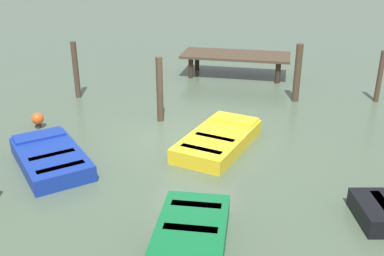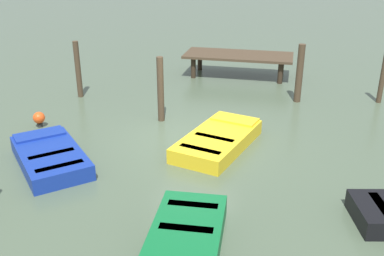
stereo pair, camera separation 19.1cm
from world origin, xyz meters
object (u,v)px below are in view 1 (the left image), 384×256
(rowboat_blue, at_px, (50,158))
(mooring_piling_far_left, at_px, (160,90))
(dock_segment, at_px, (236,57))
(marker_buoy, at_px, (38,119))
(rowboat_green, at_px, (188,245))
(rowboat_yellow, at_px, (218,140))
(mooring_piling_mid_right, at_px, (297,73))
(mooring_piling_far_right, at_px, (76,70))
(mooring_piling_center, at_px, (380,77))

(rowboat_blue, bearing_deg, mooring_piling_far_left, -71.49)
(dock_segment, relative_size, marker_buoy, 9.31)
(dock_segment, distance_m, rowboat_green, 11.80)
(dock_segment, distance_m, rowboat_yellow, 7.18)
(rowboat_yellow, bearing_deg, mooring_piling_far_left, 68.61)
(mooring_piling_mid_right, bearing_deg, rowboat_yellow, -115.12)
(mooring_piling_far_right, height_order, marker_buoy, mooring_piling_far_right)
(dock_segment, bearing_deg, mooring_piling_far_left, -106.92)
(dock_segment, relative_size, mooring_piling_center, 2.45)
(mooring_piling_far_left, relative_size, mooring_piling_center, 1.12)
(rowboat_blue, xyz_separation_m, mooring_piling_mid_right, (6.03, 6.39, 0.81))
(mooring_piling_center, bearing_deg, rowboat_yellow, -134.50)
(mooring_piling_mid_right, bearing_deg, rowboat_green, -101.65)
(rowboat_yellow, xyz_separation_m, rowboat_green, (0.20, -4.63, 0.00))
(rowboat_green, distance_m, mooring_piling_center, 10.70)
(mooring_piling_mid_right, bearing_deg, marker_buoy, -151.05)
(rowboat_green, height_order, marker_buoy, marker_buoy)
(mooring_piling_mid_right, bearing_deg, mooring_piling_far_left, -145.55)
(mooring_piling_mid_right, bearing_deg, rowboat_blue, -133.34)
(marker_buoy, bearing_deg, dock_segment, 53.55)
(mooring_piling_center, distance_m, marker_buoy, 11.52)
(rowboat_green, bearing_deg, mooring_piling_center, 149.86)
(rowboat_blue, bearing_deg, mooring_piling_center, -95.53)
(mooring_piling_far_left, bearing_deg, mooring_piling_far_right, 156.14)
(mooring_piling_far_left, relative_size, marker_buoy, 4.28)
(rowboat_yellow, distance_m, rowboat_blue, 4.44)
(rowboat_yellow, distance_m, marker_buoy, 5.58)
(rowboat_yellow, distance_m, mooring_piling_far_left, 2.73)
(marker_buoy, bearing_deg, rowboat_yellow, -1.81)
(mooring_piling_center, bearing_deg, marker_buoy, -155.38)
(dock_segment, height_order, mooring_piling_mid_right, mooring_piling_mid_right)
(mooring_piling_far_right, bearing_deg, mooring_piling_center, 9.87)
(rowboat_yellow, height_order, rowboat_blue, same)
(rowboat_green, distance_m, mooring_piling_mid_right, 9.25)
(mooring_piling_far_left, relative_size, mooring_piling_mid_right, 1.00)
(rowboat_yellow, xyz_separation_m, mooring_piling_mid_right, (2.06, 4.40, 0.81))
(dock_segment, bearing_deg, mooring_piling_center, -22.50)
(mooring_piling_far_right, height_order, mooring_piling_far_left, mooring_piling_far_left)
(rowboat_green, xyz_separation_m, mooring_piling_far_right, (-5.89, 7.75, 0.81))
(rowboat_green, xyz_separation_m, mooring_piling_far_left, (-2.31, 6.17, 0.81))
(mooring_piling_center, bearing_deg, rowboat_blue, -141.82)
(dock_segment, distance_m, mooring_piling_far_right, 6.61)
(mooring_piling_mid_right, xyz_separation_m, mooring_piling_center, (2.82, 0.57, -0.11))
(mooring_piling_far_left, height_order, marker_buoy, mooring_piling_far_left)
(dock_segment, bearing_deg, rowboat_yellow, -86.82)
(rowboat_green, xyz_separation_m, mooring_piling_center, (4.68, 9.59, 0.70))
(rowboat_yellow, xyz_separation_m, mooring_piling_far_right, (-5.69, 3.13, 0.81))
(rowboat_yellow, relative_size, marker_buoy, 6.86)
(rowboat_blue, height_order, mooring_piling_far_right, mooring_piling_far_right)
(mooring_piling_mid_right, bearing_deg, mooring_piling_far_right, -170.67)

